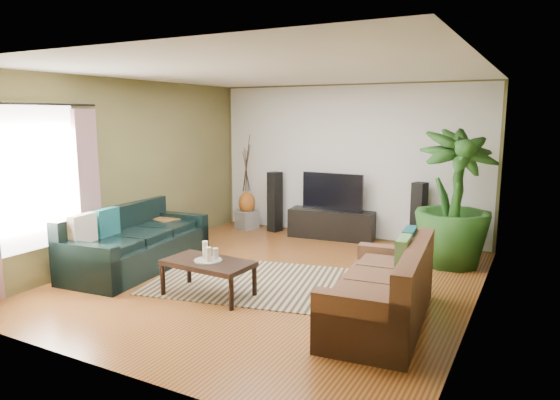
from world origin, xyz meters
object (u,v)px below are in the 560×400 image
Objects in this scene: vase at (247,203)px; coffee_table at (208,278)px; sofa_left at (138,238)px; tv_stand at (332,224)px; sofa_right at (380,284)px; speaker_left at (275,202)px; television at (332,192)px; potted_plant at (454,198)px; pedestal at (247,220)px; speaker_right at (419,216)px; side_table at (168,233)px.

coffee_table is at bearing -65.49° from vase.
tv_stand is (1.80, 2.91, -0.17)m from sofa_left.
sofa_right is 4.36m from speaker_left.
tv_stand is 0.58m from television.
potted_plant is at bearing -17.63° from television.
sofa_left is at bearing -91.41° from pedestal.
speaker_left is 2.67m from speaker_right.
pedestal is at bearing 79.80° from side_table.
side_table is (-0.34, -1.88, 0.10)m from pedestal.
coffee_table is at bearing -65.49° from pedestal.
speaker_right is (1.51, 0.00, 0.29)m from tv_stand.
tv_stand is (0.22, 3.38, 0.03)m from coffee_table.
sofa_left is at bearing -121.72° from television.
sofa_right is at bearing -17.32° from side_table.
sofa_left is at bearing 165.95° from coffee_table.
speaker_right is at bearing 14.65° from speaker_left.
vase reaches higher than side_table.
television is 0.56× the size of potted_plant.
television reaches higher than sofa_right.
sofa_left is 2.03× the size of speaker_left.
potted_plant is 3.96m from vase.
speaker_right is 1.03m from potted_plant.
tv_stand is at bearing 2.44° from pedestal.
sofa_right is 1.78× the size of speaker_right.
coffee_table is 3.82m from speaker_right.
potted_plant reaches higher than sofa_left.
tv_stand is (-1.84, 3.17, -0.17)m from sofa_right.
potted_plant is 3.69× the size of side_table.
sofa_right is 4.73m from vase.
potted_plant reaches higher than tv_stand.
sofa_right is 1.74× the size of speaker_left.
speaker_left is at bearing 173.44° from tv_stand.
sofa_right is 0.99× the size of potted_plant.
coffee_table is at bearing -93.69° from television.
sofa_left is 1.50× the size of tv_stand.
vase is (-3.88, 0.61, -0.49)m from potted_plant.
coffee_table is 0.96× the size of speaker_left.
potted_plant reaches higher than pedestal.
side_table is (-0.91, -1.95, -0.29)m from speaker_left.
side_table is (-2.07, -1.95, -0.57)m from television.
sofa_right is 1.28× the size of tv_stand.
coffee_table is (1.58, -0.48, -0.21)m from sofa_left.
speaker_left is at bearing -165.33° from speaker_right.
speaker_right is 3.18× the size of pedestal.
speaker_left is at bearing 64.99° from side_table.
coffee_table is 0.96× the size of television.
speaker_left reaches higher than sofa_left.
tv_stand is at bearing 162.37° from potted_plant.
speaker_right reaches higher than tv_stand.
pedestal is at bearing 175.87° from tv_stand.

